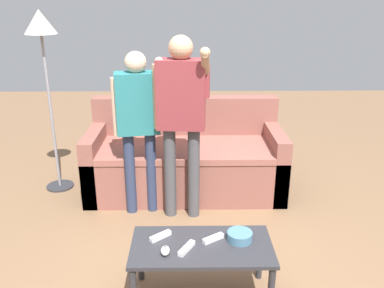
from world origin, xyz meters
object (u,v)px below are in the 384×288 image
(coffee_table, at_px, (201,253))
(game_remote_wand_spare, at_px, (187,248))
(couch, at_px, (185,160))
(game_remote_wand_far, at_px, (160,236))
(player_center, at_px, (181,108))
(snack_bowl, at_px, (240,236))
(game_remote_nunchuk, at_px, (165,251))
(floor_lamp, at_px, (42,40))
(game_remote_wand_near, at_px, (213,238))
(player_left, at_px, (138,115))

(coffee_table, xyz_separation_m, game_remote_wand_spare, (-0.10, -0.06, 0.07))
(couch, bearing_deg, coffee_table, -86.31)
(couch, height_order, game_remote_wand_far, couch)
(player_center, bearing_deg, couch, 86.94)
(snack_bowl, distance_m, game_remote_nunchuk, 0.50)
(snack_bowl, height_order, game_remote_wand_spare, snack_bowl)
(couch, distance_m, snack_bowl, 1.65)
(coffee_table, bearing_deg, game_remote_wand_spare, -149.49)
(game_remote_nunchuk, distance_m, player_center, 1.34)
(floor_lamp, height_order, game_remote_wand_near, floor_lamp)
(game_remote_nunchuk, distance_m, game_remote_wand_spare, 0.14)
(couch, relative_size, game_remote_wand_near, 13.27)
(coffee_table, relative_size, game_remote_wand_far, 6.38)
(game_remote_wand_far, bearing_deg, game_remote_wand_spare, -38.71)
(game_remote_nunchuk, bearing_deg, coffee_table, 21.98)
(player_left, height_order, game_remote_wand_near, player_left)
(couch, xyz_separation_m, player_center, (-0.03, -0.56, 0.70))
(player_left, bearing_deg, game_remote_nunchuk, -77.29)
(coffee_table, height_order, player_left, player_left)
(floor_lamp, height_order, player_left, floor_lamp)
(player_center, bearing_deg, player_left, 167.51)
(game_remote_wand_far, bearing_deg, game_remote_nunchuk, -77.04)
(coffee_table, height_order, game_remote_nunchuk, game_remote_nunchuk)
(player_center, relative_size, player_left, 1.09)
(snack_bowl, relative_size, game_remote_wand_far, 1.15)
(game_remote_nunchuk, bearing_deg, snack_bowl, 16.60)
(player_center, height_order, player_left, player_center)
(player_left, distance_m, game_remote_wand_near, 1.38)
(coffee_table, distance_m, game_remote_nunchuk, 0.26)
(couch, relative_size, game_remote_wand_spare, 12.38)
(player_left, distance_m, game_remote_wand_spare, 1.41)
(player_center, xyz_separation_m, game_remote_wand_near, (0.22, -1.05, -0.60))
(coffee_table, height_order, game_remote_wand_far, game_remote_wand_far)
(snack_bowl, xyz_separation_m, game_remote_nunchuk, (-0.48, -0.14, -0.01))
(game_remote_wand_near, height_order, game_remote_wand_spare, same)
(player_left, bearing_deg, player_center, -12.49)
(floor_lamp, distance_m, game_remote_wand_far, 2.29)
(coffee_table, xyz_separation_m, snack_bowl, (0.25, 0.05, 0.09))
(couch, height_order, game_remote_wand_near, couch)
(floor_lamp, bearing_deg, game_remote_wand_far, -53.86)
(player_left, height_order, game_remote_wand_spare, player_left)
(game_remote_wand_near, relative_size, game_remote_wand_far, 1.03)
(game_remote_nunchuk, xyz_separation_m, game_remote_wand_near, (0.31, 0.14, -0.01))
(couch, height_order, coffee_table, couch)
(game_remote_nunchuk, relative_size, player_center, 0.05)
(coffee_table, distance_m, snack_bowl, 0.27)
(player_left, relative_size, game_remote_wand_spare, 9.45)
(floor_lamp, xyz_separation_m, game_remote_wand_spare, (1.35, -1.76, -1.10))
(floor_lamp, distance_m, game_remote_wand_near, 2.51)
(game_remote_wand_near, distance_m, game_remote_wand_far, 0.35)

